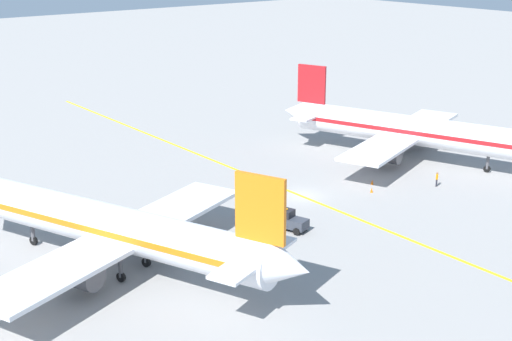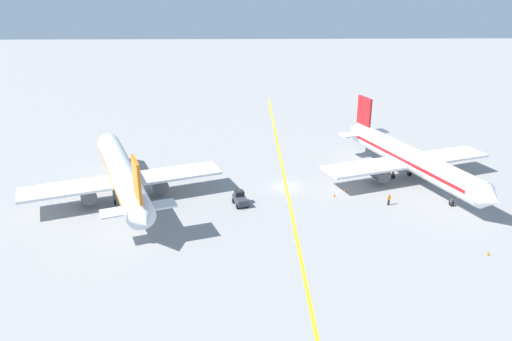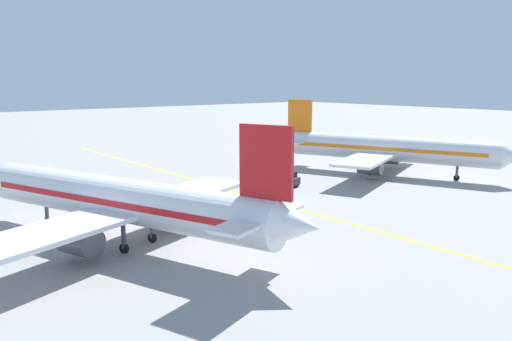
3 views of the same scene
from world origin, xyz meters
TOP-DOWN VIEW (x-y plane):
  - ground_plane at (0.00, 0.00)m, footprint 400.00×400.00m
  - apron_yellow_centreline at (0.00, 0.00)m, footprint 0.81×120.00m
  - airplane_at_gate at (-23.86, -4.00)m, footprint 27.98×34.16m
  - airplane_adjacent_stand at (19.36, 1.98)m, footprint 28.13×34.44m
  - baggage_tug_dark at (-7.05, -6.44)m, footprint 2.47×3.31m
  - ground_crew_worker at (13.94, -6.99)m, footprint 0.51×0.38m
  - traffic_cone_near_nose at (6.77, -3.90)m, footprint 0.32×0.32m
  - traffic_cone_mid_apron at (21.79, -20.86)m, footprint 0.32×0.32m
  - traffic_cone_by_wingtip at (8.76, -2.13)m, footprint 0.32×0.32m

SIDE VIEW (x-z plane):
  - ground_plane at x=0.00m, z-range 0.00..0.00m
  - apron_yellow_centreline at x=0.00m, z-range 0.00..0.01m
  - traffic_cone_near_nose at x=6.77m, z-range 0.00..0.55m
  - traffic_cone_mid_apron at x=21.79m, z-range 0.00..0.55m
  - traffic_cone_by_wingtip at x=8.76m, z-range 0.00..0.55m
  - baggage_tug_dark at x=-7.05m, z-range -0.15..1.96m
  - ground_crew_worker at x=13.94m, z-range 0.07..1.75m
  - airplane_at_gate at x=-23.86m, z-range -1.59..9.01m
  - airplane_adjacent_stand at x=19.36m, z-range -1.59..9.01m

